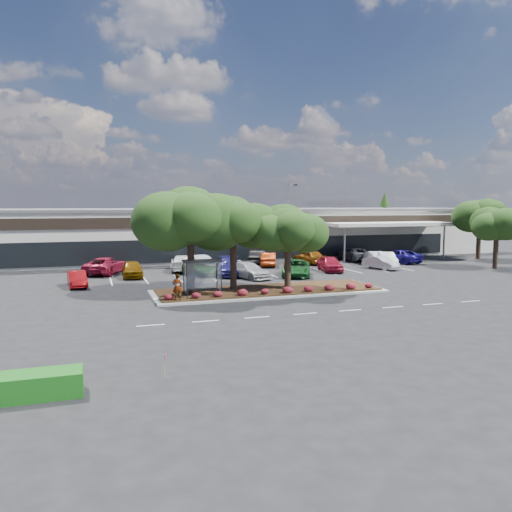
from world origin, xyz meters
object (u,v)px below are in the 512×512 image
object	(u,v)px
light_pole	(289,224)
survey_stake	(165,363)
car_1	(132,269)
car_0	(77,279)

from	to	relation	value
light_pole	survey_stake	world-z (taller)	light_pole
light_pole	survey_stake	distance (m)	46.61
survey_stake	car_1	distance (m)	28.54
light_pole	survey_stake	size ratio (longest dim) A/B	9.68
light_pole	car_0	distance (m)	30.86
light_pole	car_0	xyz separation A→B (m)	(-25.74, -16.64, -3.57)
survey_stake	car_0	bearing A→B (deg)	98.96
car_0	car_1	distance (m)	6.36
light_pole	car_0	size ratio (longest dim) A/B	2.38
survey_stake	car_0	distance (m)	24.65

